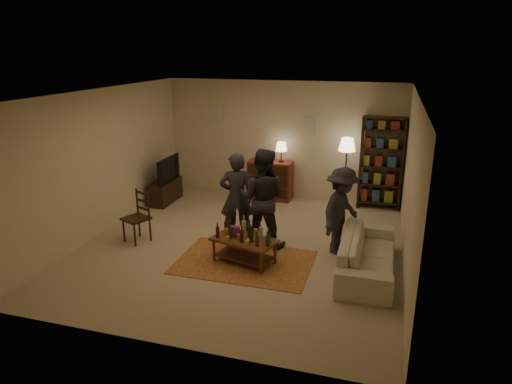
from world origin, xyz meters
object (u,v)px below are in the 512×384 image
at_px(floor_lamp, 347,149).
at_px(person_right, 262,198).
at_px(coffee_table, 244,241).
at_px(tv_stand, 165,186).
at_px(sofa, 368,254).
at_px(person_by_sofa, 341,211).
at_px(person_left, 237,197).
at_px(dresser, 271,179).
at_px(dining_chair, 138,215).
at_px(bookshelf, 381,162).

height_order(floor_lamp, person_right, person_right).
height_order(coffee_table, tv_stand, tv_stand).
xyz_separation_m(sofa, person_by_sofa, (-0.50, 0.60, 0.46)).
distance_m(sofa, person_left, 2.50).
bearing_deg(coffee_table, person_left, 116.13).
relative_size(tv_stand, dresser, 0.78).
xyz_separation_m(tv_stand, person_by_sofa, (4.14, -1.60, 0.38)).
bearing_deg(person_by_sofa, sofa, -117.86).
distance_m(coffee_table, dresser, 3.37).
bearing_deg(dining_chair, dresser, 84.64).
relative_size(tv_stand, person_left, 0.64).
bearing_deg(coffee_table, sofa, 6.75).
bearing_deg(coffee_table, floor_lamp, 68.11).
bearing_deg(dining_chair, sofa, 22.65).
distance_m(floor_lamp, sofa, 3.21).
distance_m(dresser, person_by_sofa, 3.16).
bearing_deg(person_left, dining_chair, -0.00).
bearing_deg(bookshelf, floor_lamp, -163.76).
xyz_separation_m(coffee_table, person_left, (-0.41, 0.83, 0.44)).
relative_size(sofa, person_right, 1.17).
bearing_deg(bookshelf, person_left, -133.13).
bearing_deg(tv_stand, coffee_table, -42.19).
bearing_deg(floor_lamp, bookshelf, 16.24).
relative_size(floor_lamp, person_left, 0.94).
bearing_deg(tv_stand, dining_chair, -75.18).
distance_m(tv_stand, person_by_sofa, 4.46).
bearing_deg(bookshelf, coffee_table, -120.47).
height_order(coffee_table, dresser, dresser).
relative_size(tv_stand, person_right, 0.60).
bearing_deg(person_by_sofa, dresser, 59.52).
bearing_deg(sofa, person_by_sofa, 39.64).
distance_m(tv_stand, sofa, 5.14).
relative_size(tv_stand, bookshelf, 0.52).
distance_m(dining_chair, tv_stand, 2.19).
xyz_separation_m(sofa, person_left, (-2.37, 0.60, 0.53)).
bearing_deg(coffee_table, bookshelf, 59.53).
relative_size(tv_stand, sofa, 0.51).
bearing_deg(sofa, coffee_table, 96.75).
relative_size(dresser, bookshelf, 0.67).
height_order(coffee_table, sofa, coffee_table).
relative_size(person_left, person_right, 0.94).
bearing_deg(floor_lamp, sofa, -77.18).
distance_m(dresser, floor_lamp, 1.92).
bearing_deg(sofa, person_left, 75.78).
distance_m(dining_chair, sofa, 4.09).
relative_size(bookshelf, floor_lamp, 1.29).
relative_size(floor_lamp, sofa, 0.75).
relative_size(bookshelf, person_by_sofa, 1.32).
bearing_deg(dining_chair, tv_stand, 128.70).
bearing_deg(person_left, person_right, 155.26).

